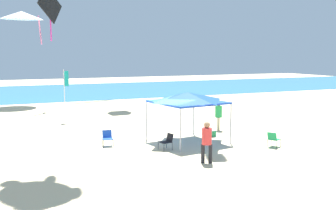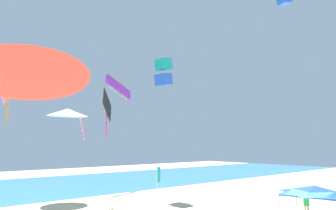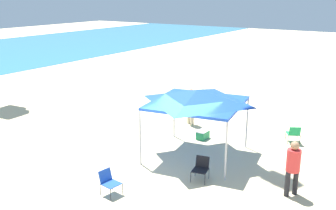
% 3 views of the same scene
% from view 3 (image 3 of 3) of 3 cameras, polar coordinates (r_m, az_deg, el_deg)
% --- Properties ---
extents(ground, '(120.00, 120.00, 0.10)m').
position_cam_3_polar(ground, '(15.17, 1.34, -9.21)').
color(ground, beige).
extents(canopy_tent, '(3.97, 3.98, 2.80)m').
position_cam_3_polar(canopy_tent, '(15.35, 4.32, 1.16)').
color(canopy_tent, '#B7B7BC').
rests_on(canopy_tent, ground).
extents(folding_chair_left_of_tent, '(0.79, 0.75, 0.82)m').
position_cam_3_polar(folding_chair_left_of_tent, '(18.12, 18.02, -3.92)').
color(folding_chair_left_of_tent, black).
rests_on(folding_chair_left_of_tent, ground).
extents(folding_chair_right_of_tent, '(0.61, 0.69, 0.82)m').
position_cam_3_polar(folding_chair_right_of_tent, '(13.19, -8.71, -10.96)').
color(folding_chair_right_of_tent, black).
rests_on(folding_chair_right_of_tent, ground).
extents(folding_chair_near_cooler, '(0.72, 0.64, 0.82)m').
position_cam_3_polar(folding_chair_near_cooler, '(14.04, 4.88, -9.08)').
color(folding_chair_near_cooler, black).
rests_on(folding_chair_near_cooler, ground).
extents(cooler_box, '(0.63, 0.43, 0.40)m').
position_cam_3_polar(cooler_box, '(17.89, 5.14, -4.35)').
color(cooler_box, '#1E8C4C').
rests_on(cooler_box, ground).
extents(person_near_umbrella, '(0.45, 0.45, 1.90)m').
position_cam_3_polar(person_near_umbrella, '(13.32, 17.94, -8.27)').
color(person_near_umbrella, black).
rests_on(person_near_umbrella, ground).
extents(person_watching_sky, '(0.44, 0.46, 1.86)m').
position_cam_3_polar(person_watching_sky, '(19.52, 3.37, 0.19)').
color(person_watching_sky, '#C6B28C').
rests_on(person_watching_sky, ground).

